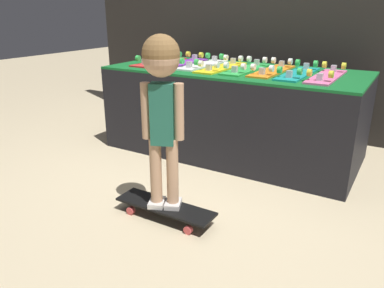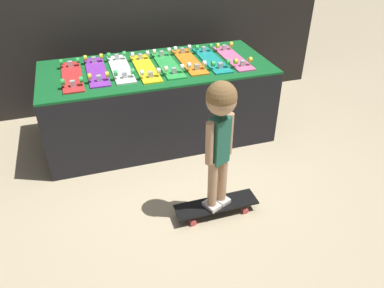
{
  "view_description": "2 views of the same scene",
  "coord_description": "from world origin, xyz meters",
  "px_view_note": "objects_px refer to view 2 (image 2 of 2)",
  "views": [
    {
      "loc": [
        1.38,
        -2.42,
        1.27
      ],
      "look_at": [
        0.13,
        -0.35,
        0.39
      ],
      "focal_mm": 35.0,
      "sensor_mm": 36.0,
      "label": 1
    },
    {
      "loc": [
        -0.71,
        -2.77,
        2.13
      ],
      "look_at": [
        0.08,
        -0.28,
        0.41
      ],
      "focal_mm": 35.0,
      "sensor_mm": 36.0,
      "label": 2
    }
  ],
  "objects_px": {
    "skateboard_teal_on_rack": "(212,59)",
    "skateboard_purple_on_rack": "(97,71)",
    "skateboard_on_floor": "(216,205)",
    "skateboard_red_on_rack": "(72,75)",
    "skateboard_pink_on_rack": "(233,57)",
    "skateboard_white_on_rack": "(121,68)",
    "skateboard_green_on_rack": "(168,64)",
    "skateboard_orange_on_rack": "(189,60)",
    "skateboard_yellow_on_rack": "(145,67)",
    "child": "(220,124)"
  },
  "relations": [
    {
      "from": "skateboard_teal_on_rack",
      "to": "skateboard_yellow_on_rack",
      "type": "bearing_deg",
      "value": -179.0
    },
    {
      "from": "skateboard_yellow_on_rack",
      "to": "skateboard_pink_on_rack",
      "type": "xyz_separation_m",
      "value": [
        0.9,
        -0.0,
        0.0
      ]
    },
    {
      "from": "skateboard_on_floor",
      "to": "child",
      "type": "distance_m",
      "value": 0.75
    },
    {
      "from": "skateboard_yellow_on_rack",
      "to": "skateboard_green_on_rack",
      "type": "xyz_separation_m",
      "value": [
        0.22,
        0.02,
        0.0
      ]
    },
    {
      "from": "skateboard_green_on_rack",
      "to": "skateboard_pink_on_rack",
      "type": "relative_size",
      "value": 1.0
    },
    {
      "from": "skateboard_on_floor",
      "to": "skateboard_red_on_rack",
      "type": "bearing_deg",
      "value": 126.05
    },
    {
      "from": "skateboard_yellow_on_rack",
      "to": "skateboard_pink_on_rack",
      "type": "bearing_deg",
      "value": -0.01
    },
    {
      "from": "skateboard_red_on_rack",
      "to": "skateboard_orange_on_rack",
      "type": "xyz_separation_m",
      "value": [
        1.12,
        0.03,
        0.0
      ]
    },
    {
      "from": "skateboard_purple_on_rack",
      "to": "skateboard_teal_on_rack",
      "type": "relative_size",
      "value": 1.0
    },
    {
      "from": "skateboard_teal_on_rack",
      "to": "skateboard_orange_on_rack",
      "type": "bearing_deg",
      "value": 172.1
    },
    {
      "from": "skateboard_purple_on_rack",
      "to": "skateboard_on_floor",
      "type": "distance_m",
      "value": 1.67
    },
    {
      "from": "skateboard_teal_on_rack",
      "to": "skateboard_pink_on_rack",
      "type": "relative_size",
      "value": 1.0
    },
    {
      "from": "skateboard_white_on_rack",
      "to": "skateboard_yellow_on_rack",
      "type": "height_order",
      "value": "same"
    },
    {
      "from": "skateboard_orange_on_rack",
      "to": "skateboard_white_on_rack",
      "type": "bearing_deg",
      "value": 178.8
    },
    {
      "from": "skateboard_pink_on_rack",
      "to": "child",
      "type": "bearing_deg",
      "value": -116.54
    },
    {
      "from": "skateboard_green_on_rack",
      "to": "skateboard_teal_on_rack",
      "type": "bearing_deg",
      "value": -1.29
    },
    {
      "from": "skateboard_teal_on_rack",
      "to": "skateboard_purple_on_rack",
      "type": "bearing_deg",
      "value": 177.77
    },
    {
      "from": "skateboard_white_on_rack",
      "to": "skateboard_green_on_rack",
      "type": "xyz_separation_m",
      "value": [
        0.45,
        -0.04,
        0.0
      ]
    },
    {
      "from": "skateboard_on_floor",
      "to": "skateboard_orange_on_rack",
      "type": "bearing_deg",
      "value": 81.89
    },
    {
      "from": "skateboard_purple_on_rack",
      "to": "skateboard_teal_on_rack",
      "type": "height_order",
      "value": "same"
    },
    {
      "from": "skateboard_red_on_rack",
      "to": "skateboard_yellow_on_rack",
      "type": "xyz_separation_m",
      "value": [
        0.67,
        -0.01,
        0.0
      ]
    },
    {
      "from": "skateboard_purple_on_rack",
      "to": "skateboard_on_floor",
      "type": "relative_size",
      "value": 1.08
    },
    {
      "from": "skateboard_on_floor",
      "to": "skateboard_yellow_on_rack",
      "type": "bearing_deg",
      "value": 101.57
    },
    {
      "from": "skateboard_green_on_rack",
      "to": "skateboard_teal_on_rack",
      "type": "xyz_separation_m",
      "value": [
        0.45,
        -0.01,
        0.0
      ]
    },
    {
      "from": "skateboard_on_floor",
      "to": "child",
      "type": "relative_size",
      "value": 0.64
    },
    {
      "from": "skateboard_purple_on_rack",
      "to": "skateboard_white_on_rack",
      "type": "height_order",
      "value": "same"
    },
    {
      "from": "skateboard_white_on_rack",
      "to": "skateboard_green_on_rack",
      "type": "height_order",
      "value": "same"
    },
    {
      "from": "skateboard_purple_on_rack",
      "to": "skateboard_green_on_rack",
      "type": "xyz_separation_m",
      "value": [
        0.67,
        -0.03,
        0.0
      ]
    },
    {
      "from": "skateboard_green_on_rack",
      "to": "child",
      "type": "xyz_separation_m",
      "value": [
        0.04,
        -1.3,
        0.04
      ]
    },
    {
      "from": "skateboard_white_on_rack",
      "to": "skateboard_pink_on_rack",
      "type": "distance_m",
      "value": 1.13
    },
    {
      "from": "skateboard_green_on_rack",
      "to": "skateboard_on_floor",
      "type": "xyz_separation_m",
      "value": [
        0.04,
        -1.3,
        -0.71
      ]
    },
    {
      "from": "skateboard_yellow_on_rack",
      "to": "skateboard_orange_on_rack",
      "type": "relative_size",
      "value": 1.0
    },
    {
      "from": "skateboard_white_on_rack",
      "to": "skateboard_orange_on_rack",
      "type": "relative_size",
      "value": 1.0
    },
    {
      "from": "skateboard_green_on_rack",
      "to": "skateboard_on_floor",
      "type": "distance_m",
      "value": 1.48
    },
    {
      "from": "skateboard_purple_on_rack",
      "to": "skateboard_white_on_rack",
      "type": "relative_size",
      "value": 1.0
    },
    {
      "from": "skateboard_white_on_rack",
      "to": "skateboard_orange_on_rack",
      "type": "distance_m",
      "value": 0.67
    },
    {
      "from": "skateboard_pink_on_rack",
      "to": "child",
      "type": "distance_m",
      "value": 1.43
    },
    {
      "from": "skateboard_red_on_rack",
      "to": "skateboard_pink_on_rack",
      "type": "height_order",
      "value": "same"
    },
    {
      "from": "skateboard_white_on_rack",
      "to": "skateboard_green_on_rack",
      "type": "relative_size",
      "value": 1.0
    },
    {
      "from": "skateboard_white_on_rack",
      "to": "skateboard_on_floor",
      "type": "height_order",
      "value": "skateboard_white_on_rack"
    },
    {
      "from": "skateboard_green_on_rack",
      "to": "skateboard_orange_on_rack",
      "type": "relative_size",
      "value": 1.0
    },
    {
      "from": "skateboard_white_on_rack",
      "to": "skateboard_on_floor",
      "type": "distance_m",
      "value": 1.59
    },
    {
      "from": "skateboard_pink_on_rack",
      "to": "skateboard_on_floor",
      "type": "xyz_separation_m",
      "value": [
        -0.64,
        -1.28,
        -0.71
      ]
    },
    {
      "from": "skateboard_purple_on_rack",
      "to": "skateboard_yellow_on_rack",
      "type": "relative_size",
      "value": 1.0
    },
    {
      "from": "skateboard_purple_on_rack",
      "to": "child",
      "type": "height_order",
      "value": "child"
    },
    {
      "from": "skateboard_green_on_rack",
      "to": "child",
      "type": "bearing_deg",
      "value": -88.38
    },
    {
      "from": "skateboard_purple_on_rack",
      "to": "skateboard_orange_on_rack",
      "type": "height_order",
      "value": "same"
    },
    {
      "from": "skateboard_green_on_rack",
      "to": "child",
      "type": "relative_size",
      "value": 0.68
    },
    {
      "from": "skateboard_orange_on_rack",
      "to": "skateboard_pink_on_rack",
      "type": "distance_m",
      "value": 0.45
    },
    {
      "from": "skateboard_teal_on_rack",
      "to": "skateboard_on_floor",
      "type": "bearing_deg",
      "value": -107.76
    }
  ]
}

